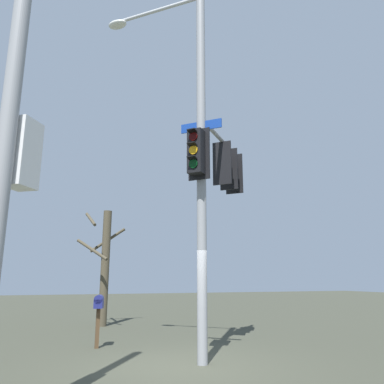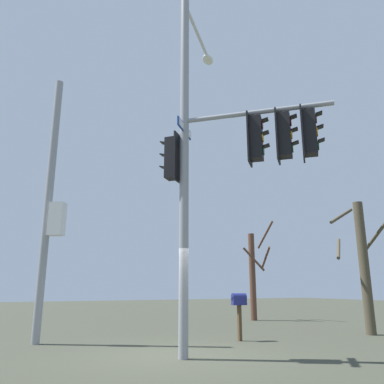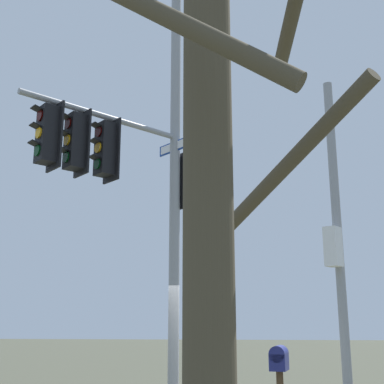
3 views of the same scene
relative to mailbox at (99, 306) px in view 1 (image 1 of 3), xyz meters
The scene contains 5 objects.
ground_plane 3.40m from the mailbox, 27.93° to the left, with size 80.00×80.00×0.00m, color #3A3C30.
main_signal_pole_assembly 5.30m from the mailbox, 50.90° to the left, with size 3.33×4.90×9.80m.
secondary_pole_assembly 6.62m from the mailbox, 19.32° to the right, with size 0.68×0.57×8.35m.
mailbox is the anchor object (origin of this frame).
bare_tree_across_street 5.12m from the mailbox, behind, with size 2.10×2.08×4.66m.
Camera 1 is at (8.27, -2.76, 1.86)m, focal length 35.01 mm.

